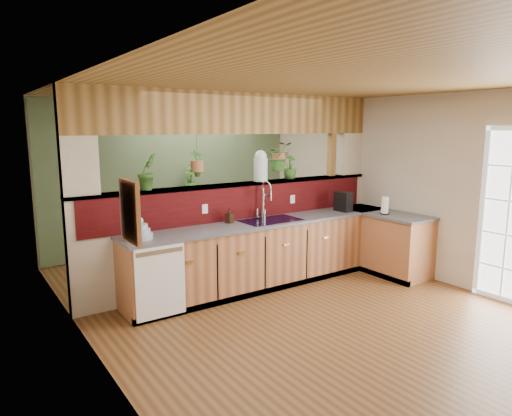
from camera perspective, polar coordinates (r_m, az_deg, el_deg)
ground at (r=5.56m, az=5.71°, el=-12.64°), size 4.60×7.00×0.01m
ceiling at (r=5.15m, az=6.23°, el=15.13°), size 4.60×7.00×0.01m
wall_back at (r=8.17m, az=-10.11°, el=3.97°), size 4.60×0.02×2.60m
wall_left at (r=4.13m, az=-19.26°, el=-2.21°), size 0.02×7.00×2.60m
wall_right at (r=6.90m, az=20.74°, el=2.40°), size 0.02×7.00×2.60m
pass_through_partition at (r=6.31m, az=-1.77°, el=1.39°), size 4.60×0.21×2.60m
pass_through_ledge at (r=6.27m, az=-2.01°, el=2.99°), size 4.60×0.21×0.04m
header_beam at (r=6.23m, az=-2.07°, el=11.75°), size 4.60×0.15×0.55m
sage_backwall at (r=8.15m, az=-10.06°, el=3.96°), size 4.55×0.02×2.55m
countertop at (r=6.56m, az=6.53°, el=-4.97°), size 4.14×1.52×0.90m
dishwasher at (r=5.21m, az=-11.85°, el=-9.01°), size 0.58×0.03×0.82m
navy_sink at (r=6.19m, az=1.83°, el=-2.25°), size 0.82×0.50×0.18m
framed_print at (r=3.34m, az=-15.43°, el=-0.43°), size 0.04×0.35×0.45m
faucet at (r=6.25m, az=1.12°, el=1.25°), size 0.23×0.23×0.53m
dish_stack at (r=5.28m, az=-14.34°, el=-2.95°), size 0.29×0.29×0.26m
soap_dispenser at (r=5.99m, az=-3.35°, el=-0.97°), size 0.11×0.11×0.19m
coffee_maker at (r=6.94m, az=10.92°, el=0.69°), size 0.15×0.26×0.29m
paper_towel at (r=6.84m, az=15.82°, el=0.27°), size 0.13×0.13×0.27m
glass_jar at (r=6.44m, az=0.59°, el=5.30°), size 0.20×0.20×0.43m
ledge_plant_left at (r=5.66m, az=-13.42°, el=4.47°), size 0.30×0.27×0.45m
ledge_plant_right at (r=6.75m, az=4.25°, el=5.22°), size 0.27×0.27×0.37m
hanging_plant_a at (r=5.91m, az=-7.41°, el=6.63°), size 0.20×0.16×0.47m
hanging_plant_b at (r=6.61m, az=2.90°, el=8.03°), size 0.47×0.44×0.54m
shelving_console at (r=7.99m, az=-10.40°, el=-1.98°), size 1.58×0.92×1.02m
shelf_plant_a at (r=7.71m, az=-13.55°, el=2.74°), size 0.23×0.19×0.37m
shelf_plant_b at (r=8.02m, az=-8.21°, el=3.48°), size 0.25×0.25×0.45m
floor_plant at (r=7.78m, az=-3.28°, el=-2.79°), size 0.92×0.86×0.83m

